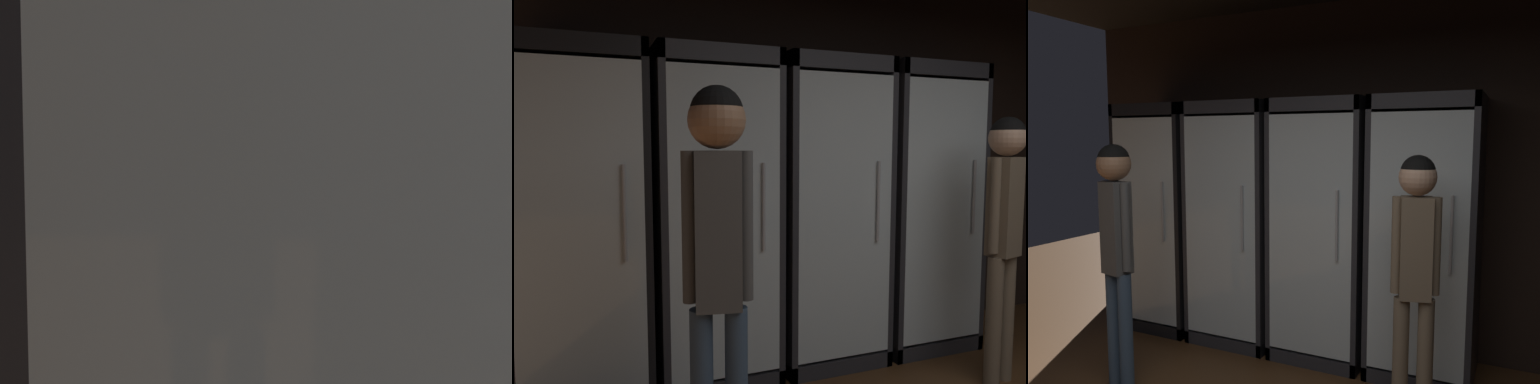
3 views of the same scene
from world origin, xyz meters
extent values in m
cube|color=black|center=(0.00, 3.03, 1.40)|extent=(6.00, 0.06, 2.80)
cube|color=black|center=(-1.99, 2.96, 1.00)|extent=(0.72, 0.04, 1.99)
cube|color=black|center=(-1.65, 2.66, 1.00)|extent=(0.04, 0.64, 1.99)
cube|color=black|center=(-1.99, 2.66, 1.94)|extent=(0.72, 0.64, 0.10)
cube|color=white|center=(-1.99, 2.93, 1.00)|extent=(0.64, 0.02, 1.75)
cube|color=silver|center=(-1.99, 2.35, 1.00)|extent=(0.64, 0.02, 1.75)
cylinder|color=#B2B2B7|center=(-1.77, 2.33, 1.10)|extent=(0.02, 0.02, 0.50)
cube|color=silver|center=(-1.99, 2.66, 0.12)|extent=(0.62, 0.56, 0.02)
cylinder|color=#194723|center=(-2.13, 2.62, 0.25)|extent=(0.07, 0.07, 0.24)
cylinder|color=#194723|center=(-2.13, 2.62, 0.41)|extent=(0.02, 0.02, 0.08)
cylinder|color=#B2332D|center=(-2.13, 2.62, 0.22)|extent=(0.07, 0.07, 0.07)
cylinder|color=brown|center=(-1.84, 2.67, 0.25)|extent=(0.06, 0.06, 0.24)
cylinder|color=brown|center=(-1.84, 2.67, 0.40)|extent=(0.02, 0.02, 0.06)
cylinder|color=#2D2D33|center=(-1.84, 2.67, 0.25)|extent=(0.07, 0.07, 0.06)
cube|color=silver|center=(-1.99, 2.66, 0.56)|extent=(0.62, 0.56, 0.02)
cylinder|color=gray|center=(-2.19, 2.63, 0.67)|extent=(0.06, 0.06, 0.21)
cylinder|color=gray|center=(-2.19, 2.63, 0.81)|extent=(0.02, 0.02, 0.07)
cylinder|color=#2D2D33|center=(-2.19, 2.63, 0.65)|extent=(0.06, 0.06, 0.07)
cylinder|color=gray|center=(-1.98, 2.62, 0.66)|extent=(0.07, 0.07, 0.19)
cylinder|color=gray|center=(-1.98, 2.62, 0.80)|extent=(0.03, 0.03, 0.09)
cylinder|color=white|center=(-1.98, 2.62, 0.65)|extent=(0.08, 0.08, 0.06)
cylinder|color=#336B38|center=(-1.77, 2.61, 0.68)|extent=(0.06, 0.06, 0.24)
cylinder|color=#336B38|center=(-1.77, 2.61, 0.84)|extent=(0.02, 0.02, 0.07)
cylinder|color=#2D2D33|center=(-1.77, 2.61, 0.66)|extent=(0.07, 0.07, 0.08)
cube|color=silver|center=(-1.99, 2.66, 0.99)|extent=(0.62, 0.56, 0.02)
cylinder|color=#9EAD99|center=(-2.22, 2.71, 1.09)|extent=(0.08, 0.08, 0.18)
cylinder|color=#9EAD99|center=(-2.22, 2.71, 1.23)|extent=(0.03, 0.03, 0.09)
cylinder|color=tan|center=(-2.22, 2.71, 1.10)|extent=(0.08, 0.08, 0.05)
cylinder|color=brown|center=(-2.06, 2.66, 1.11)|extent=(0.08, 0.08, 0.21)
cylinder|color=brown|center=(-2.06, 2.66, 1.25)|extent=(0.02, 0.02, 0.07)
cylinder|color=beige|center=(-2.06, 2.66, 1.10)|extent=(0.08, 0.08, 0.06)
cylinder|color=gray|center=(-1.90, 2.65, 1.11)|extent=(0.07, 0.07, 0.23)
cylinder|color=gray|center=(-1.90, 2.65, 1.26)|extent=(0.02, 0.02, 0.07)
cylinder|color=white|center=(-1.90, 2.65, 1.12)|extent=(0.07, 0.07, 0.06)
cylinder|color=gray|center=(-1.76, 2.63, 1.09)|extent=(0.07, 0.07, 0.19)
cylinder|color=gray|center=(-1.76, 2.63, 1.22)|extent=(0.03, 0.03, 0.07)
cylinder|color=white|center=(-1.76, 2.63, 1.08)|extent=(0.08, 0.08, 0.07)
cube|color=silver|center=(-1.99, 2.66, 1.43)|extent=(0.62, 0.56, 0.02)
cylinder|color=brown|center=(-2.20, 2.66, 1.55)|extent=(0.07, 0.07, 0.22)
cylinder|color=brown|center=(-2.20, 2.66, 1.69)|extent=(0.03, 0.03, 0.07)
cylinder|color=tan|center=(-2.20, 2.66, 1.52)|extent=(0.08, 0.08, 0.06)
cylinder|color=brown|center=(-1.98, 2.63, 1.55)|extent=(0.07, 0.07, 0.22)
cylinder|color=brown|center=(-1.98, 2.63, 1.70)|extent=(0.02, 0.02, 0.09)
cylinder|color=#B2332D|center=(-1.98, 2.63, 1.52)|extent=(0.07, 0.07, 0.06)
cylinder|color=#194723|center=(-1.78, 2.68, 1.53)|extent=(0.07, 0.07, 0.18)
cylinder|color=#194723|center=(-1.78, 2.68, 1.66)|extent=(0.02, 0.02, 0.07)
cylinder|color=#B2332D|center=(-1.78, 2.68, 1.51)|extent=(0.07, 0.07, 0.07)
cube|color=#2B2B30|center=(-1.22, 2.96, 1.00)|extent=(0.72, 0.04, 1.99)
cube|color=#2B2B30|center=(-1.56, 2.66, 1.00)|extent=(0.04, 0.64, 1.99)
cube|color=#2B2B30|center=(-0.88, 2.66, 1.00)|extent=(0.04, 0.64, 1.99)
cube|color=#2B2B30|center=(-1.22, 2.66, 1.94)|extent=(0.72, 0.64, 0.10)
cube|color=#2B2B30|center=(-1.22, 2.66, 0.05)|extent=(0.72, 0.64, 0.10)
cube|color=white|center=(-1.22, 2.93, 1.00)|extent=(0.64, 0.02, 1.75)
cube|color=silver|center=(-1.22, 2.35, 1.00)|extent=(0.64, 0.02, 1.75)
cylinder|color=#B2B2B7|center=(-1.01, 2.33, 1.10)|extent=(0.02, 0.02, 0.50)
cube|color=silver|center=(-1.22, 2.66, 0.12)|extent=(0.62, 0.56, 0.02)
cylinder|color=#9EAD99|center=(-1.45, 2.66, 0.22)|extent=(0.08, 0.08, 0.19)
cylinder|color=#9EAD99|center=(-1.45, 2.66, 0.36)|extent=(0.03, 0.03, 0.09)
cylinder|color=#B2332D|center=(-1.45, 2.66, 0.22)|extent=(0.08, 0.08, 0.07)
cylinder|color=black|center=(-1.30, 2.67, 0.24)|extent=(0.07, 0.07, 0.22)
cylinder|color=black|center=(-1.30, 2.67, 0.38)|extent=(0.03, 0.03, 0.07)
cylinder|color=white|center=(-1.30, 2.67, 0.23)|extent=(0.07, 0.07, 0.08)
cylinder|color=brown|center=(-1.15, 2.69, 0.25)|extent=(0.08, 0.08, 0.23)
cylinder|color=brown|center=(-1.15, 2.69, 0.40)|extent=(0.03, 0.03, 0.08)
cylinder|color=#B2332D|center=(-1.15, 2.69, 0.24)|extent=(0.08, 0.08, 0.08)
cylinder|color=#336B38|center=(-0.99, 2.65, 0.25)|extent=(0.06, 0.06, 0.24)
cylinder|color=#336B38|center=(-0.99, 2.65, 0.42)|extent=(0.02, 0.02, 0.10)
cylinder|color=#B2332D|center=(-0.99, 2.65, 0.22)|extent=(0.07, 0.07, 0.08)
cube|color=silver|center=(-1.22, 2.66, 0.56)|extent=(0.62, 0.56, 0.02)
cylinder|color=#336B38|center=(-1.47, 2.68, 0.66)|extent=(0.08, 0.08, 0.20)
cylinder|color=#336B38|center=(-1.47, 2.68, 0.80)|extent=(0.03, 0.03, 0.07)
cylinder|color=tan|center=(-1.47, 2.68, 0.64)|extent=(0.08, 0.08, 0.06)
cylinder|color=gray|center=(-1.30, 2.64, 0.68)|extent=(0.07, 0.07, 0.23)
cylinder|color=gray|center=(-1.30, 2.64, 0.83)|extent=(0.02, 0.02, 0.07)
cylinder|color=#B2332D|center=(-1.30, 2.64, 0.67)|extent=(0.07, 0.07, 0.07)
cylinder|color=gray|center=(-1.15, 2.70, 0.66)|extent=(0.07, 0.07, 0.20)
cylinder|color=gray|center=(-1.15, 2.70, 0.79)|extent=(0.02, 0.02, 0.07)
cylinder|color=tan|center=(-1.15, 2.70, 0.65)|extent=(0.07, 0.07, 0.07)
cylinder|color=gray|center=(-0.98, 2.65, 0.68)|extent=(0.08, 0.08, 0.24)
cylinder|color=gray|center=(-0.98, 2.65, 0.83)|extent=(0.02, 0.02, 0.06)
cylinder|color=#2D2D33|center=(-0.98, 2.65, 0.66)|extent=(0.08, 0.08, 0.09)
cube|color=silver|center=(-1.22, 2.66, 0.99)|extent=(0.62, 0.56, 0.02)
cylinder|color=black|center=(-1.38, 2.62, 1.12)|extent=(0.08, 0.08, 0.24)
cylinder|color=black|center=(-1.38, 2.62, 1.28)|extent=(0.03, 0.03, 0.09)
cylinder|color=white|center=(-1.38, 2.62, 1.12)|extent=(0.08, 0.08, 0.06)
cylinder|color=#194723|center=(-1.08, 2.70, 1.10)|extent=(0.08, 0.08, 0.19)
cylinder|color=#194723|center=(-1.08, 2.70, 1.23)|extent=(0.03, 0.03, 0.08)
cylinder|color=white|center=(-1.08, 2.70, 1.09)|extent=(0.08, 0.08, 0.06)
cube|color=silver|center=(-1.22, 2.66, 1.43)|extent=(0.62, 0.56, 0.02)
cylinder|color=black|center=(-1.46, 2.62, 1.54)|extent=(0.07, 0.07, 0.20)
cylinder|color=black|center=(-1.46, 2.62, 1.68)|extent=(0.03, 0.03, 0.07)
cylinder|color=beige|center=(-1.46, 2.62, 1.51)|extent=(0.07, 0.07, 0.06)
cylinder|color=#194723|center=(-1.30, 2.69, 1.55)|extent=(0.08, 0.08, 0.23)
cylinder|color=#194723|center=(-1.30, 2.69, 1.71)|extent=(0.03, 0.03, 0.08)
cylinder|color=tan|center=(-1.30, 2.69, 1.53)|extent=(0.08, 0.08, 0.08)
cylinder|color=#336B38|center=(-1.14, 2.64, 1.54)|extent=(0.08, 0.08, 0.21)
cylinder|color=#336B38|center=(-1.14, 2.64, 1.69)|extent=(0.02, 0.02, 0.08)
cylinder|color=#2D2D33|center=(-1.14, 2.64, 1.54)|extent=(0.08, 0.08, 0.07)
cylinder|color=brown|center=(-0.98, 2.67, 1.54)|extent=(0.08, 0.08, 0.20)
cylinder|color=brown|center=(-0.98, 2.67, 1.68)|extent=(0.03, 0.03, 0.08)
cylinder|color=#B2332D|center=(-0.98, 2.67, 1.51)|extent=(0.08, 0.08, 0.07)
cube|color=#2B2B30|center=(-0.46, 2.96, 1.00)|extent=(0.72, 0.04, 1.99)
cube|color=#2B2B30|center=(-0.80, 2.66, 1.00)|extent=(0.04, 0.64, 1.99)
cube|color=#2B2B30|center=(-0.12, 2.66, 1.00)|extent=(0.04, 0.64, 1.99)
cube|color=#2B2B30|center=(-0.46, 2.66, 1.94)|extent=(0.72, 0.64, 0.10)
cube|color=#2B2B30|center=(-0.46, 2.66, 0.05)|extent=(0.72, 0.64, 0.10)
cube|color=white|center=(-0.46, 2.93, 1.00)|extent=(0.64, 0.02, 1.75)
cube|color=silver|center=(-0.46, 2.35, 1.00)|extent=(0.64, 0.02, 1.75)
cylinder|color=#B2B2B7|center=(-0.25, 2.33, 1.10)|extent=(0.02, 0.02, 0.50)
cube|color=silver|center=(-0.46, 2.66, 0.12)|extent=(0.62, 0.56, 0.02)
cylinder|color=#336B38|center=(-0.67, 2.67, 0.24)|extent=(0.07, 0.07, 0.23)
cylinder|color=#336B38|center=(-0.67, 2.67, 0.40)|extent=(0.02, 0.02, 0.10)
cylinder|color=#B2332D|center=(-0.67, 2.67, 0.24)|extent=(0.07, 0.07, 0.08)
cylinder|color=#194723|center=(-0.47, 2.64, 0.24)|extent=(0.06, 0.06, 0.23)
cylinder|color=#194723|center=(-0.47, 2.64, 0.40)|extent=(0.02, 0.02, 0.09)
cylinder|color=#B2332D|center=(-0.47, 2.64, 0.21)|extent=(0.06, 0.06, 0.08)
cylinder|color=#9EAD99|center=(-0.26, 2.68, 0.25)|extent=(0.06, 0.06, 0.24)
cylinder|color=#9EAD99|center=(-0.26, 2.68, 0.40)|extent=(0.02, 0.02, 0.07)
cylinder|color=beige|center=(-0.26, 2.68, 0.24)|extent=(0.07, 0.07, 0.06)
cube|color=silver|center=(-0.46, 2.66, 0.56)|extent=(0.62, 0.56, 0.02)
cylinder|color=black|center=(-0.66, 2.70, 0.66)|extent=(0.07, 0.07, 0.18)
cylinder|color=black|center=(-0.66, 2.70, 0.78)|extent=(0.02, 0.02, 0.08)
cylinder|color=white|center=(-0.66, 2.70, 0.64)|extent=(0.08, 0.08, 0.07)
cylinder|color=#194723|center=(-0.47, 2.64, 0.68)|extent=(0.07, 0.07, 0.23)
cylinder|color=#194723|center=(-0.47, 2.64, 0.83)|extent=(0.03, 0.03, 0.08)
cylinder|color=tan|center=(-0.47, 2.64, 0.68)|extent=(0.07, 0.07, 0.07)
cylinder|color=#194723|center=(-0.26, 2.62, 0.68)|extent=(0.06, 0.06, 0.22)
cylinder|color=#194723|center=(-0.26, 2.62, 0.83)|extent=(0.02, 0.02, 0.08)
cylinder|color=white|center=(-0.26, 2.62, 0.66)|extent=(0.06, 0.06, 0.08)
cube|color=silver|center=(-0.46, 2.66, 0.99)|extent=(0.62, 0.56, 0.02)
cylinder|color=#9EAD99|center=(-0.62, 2.61, 1.09)|extent=(0.08, 0.08, 0.19)
cylinder|color=#9EAD99|center=(-0.62, 2.61, 1.22)|extent=(0.02, 0.02, 0.07)
cylinder|color=tan|center=(-0.62, 2.61, 1.08)|extent=(0.08, 0.08, 0.05)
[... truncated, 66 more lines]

